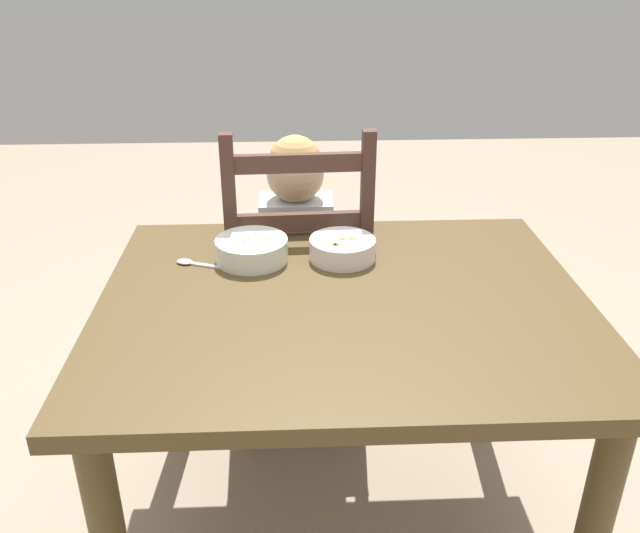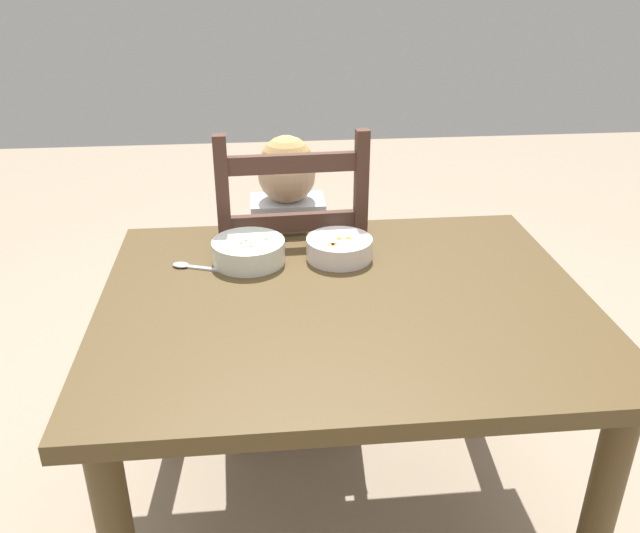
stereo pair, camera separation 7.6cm
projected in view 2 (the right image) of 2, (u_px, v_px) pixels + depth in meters
The scene contains 7 objects.
ground_plane at pixel (341, 526), 1.87m from camera, with size 8.00×8.00×0.00m, color tan.
dining_table at pixel (344, 337), 1.60m from camera, with size 1.14×0.92×0.74m.
dining_chair at pixel (291, 291), 2.10m from camera, with size 0.44×0.44×1.03m.
child_figure at pixel (289, 245), 2.02m from camera, with size 0.32×0.31×0.98m.
bowl_of_peas at pixel (249, 251), 1.70m from camera, with size 0.19×0.19×0.06m.
bowl_of_carrots at pixel (339, 248), 1.72m from camera, with size 0.17×0.17×0.06m.
spoon at pixel (188, 266), 1.68m from camera, with size 0.14×0.07×0.01m.
Camera 2 is at (-0.19, -1.34, 1.49)m, focal length 37.28 mm.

